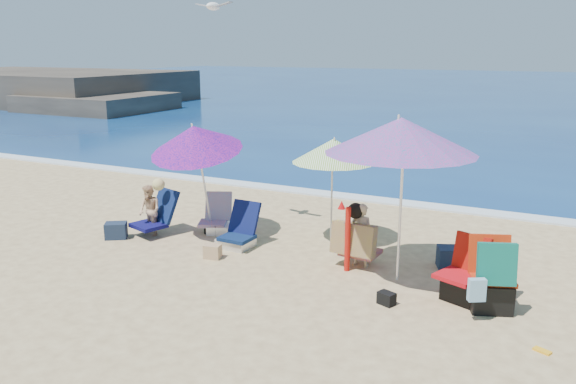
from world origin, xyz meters
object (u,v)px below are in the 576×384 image
at_px(furled_umbrella, 346,233).
at_px(camp_chair_left, 465,282).
at_px(chair_rainbow, 219,222).
at_px(umbrella_blue, 195,139).
at_px(chair_navy, 238,235).
at_px(umbrella_striped, 333,151).
at_px(seagull, 213,6).
at_px(person_center, 358,236).
at_px(camp_chair_right, 491,284).
at_px(person_left, 152,210).
at_px(umbrella_turquoise, 401,136).

height_order(furled_umbrella, camp_chair_left, furled_umbrella).
relative_size(chair_rainbow, camp_chair_left, 0.88).
height_order(umbrella_blue, chair_navy, umbrella_blue).
xyz_separation_m(chair_navy, camp_chair_left, (3.95, -0.54, 0.07)).
xyz_separation_m(umbrella_striped, seagull, (-2.18, -0.28, 2.42)).
height_order(umbrella_striped, camp_chair_left, umbrella_striped).
distance_m(furled_umbrella, chair_rainbow, 3.00).
distance_m(person_center, seagull, 4.70).
xyz_separation_m(camp_chair_right, person_center, (-2.10, 0.72, 0.14)).
bearing_deg(person_center, camp_chair_right, -18.92).
height_order(chair_rainbow, person_center, person_center).
xyz_separation_m(chair_rainbow, camp_chair_left, (4.71, -1.11, 0.08)).
bearing_deg(person_left, seagull, 37.88).
bearing_deg(furled_umbrella, umbrella_turquoise, -2.65).
distance_m(furled_umbrella, chair_navy, 2.15).
bearing_deg(person_center, camp_chair_left, -17.80).
bearing_deg(chair_navy, seagull, 141.72).
distance_m(umbrella_turquoise, furled_umbrella, 1.75).
bearing_deg(furled_umbrella, seagull, 163.54).
height_order(furled_umbrella, person_center, furled_umbrella).
xyz_separation_m(camp_chair_left, person_center, (-1.75, 0.56, 0.23)).
height_order(camp_chair_left, person_center, person_center).
distance_m(camp_chair_right, person_left, 6.09).
distance_m(chair_rainbow, person_left, 1.27).
bearing_deg(camp_chair_left, umbrella_blue, 172.82).
bearing_deg(seagull, furled_umbrella, -16.46).
bearing_deg(umbrella_striped, person_center, -47.58).
bearing_deg(camp_chair_left, furled_umbrella, 170.65).
relative_size(chair_navy, camp_chair_left, 0.83).
xyz_separation_m(umbrella_turquoise, umbrella_striped, (-1.49, 1.16, -0.51)).
bearing_deg(camp_chair_right, chair_rainbow, 165.95).
height_order(umbrella_blue, chair_rainbow, umbrella_blue).
bearing_deg(person_center, furled_umbrella, -112.32).
bearing_deg(camp_chair_right, person_left, 174.84).
height_order(chair_rainbow, person_left, person_left).
xyz_separation_m(chair_navy, camp_chair_right, (4.31, -0.70, 0.16)).
bearing_deg(umbrella_striped, seagull, -172.74).
relative_size(umbrella_blue, furled_umbrella, 1.98).
bearing_deg(umbrella_striped, camp_chair_right, -28.77).
distance_m(umbrella_striped, seagull, 3.27).
xyz_separation_m(camp_chair_left, camp_chair_right, (0.35, -0.16, 0.09)).
bearing_deg(chair_rainbow, seagull, 110.57).
bearing_deg(umbrella_turquoise, umbrella_striped, 141.91).
bearing_deg(seagull, chair_rainbow, -69.43).
height_order(umbrella_blue, camp_chair_left, umbrella_blue).
xyz_separation_m(umbrella_turquoise, furled_umbrella, (-0.79, 0.04, -1.56)).
bearing_deg(person_left, camp_chair_right, -5.16).
height_order(umbrella_striped, chair_rainbow, umbrella_striped).
xyz_separation_m(furled_umbrella, seagull, (-2.87, 0.85, 3.47)).
relative_size(furled_umbrella, person_center, 1.09).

